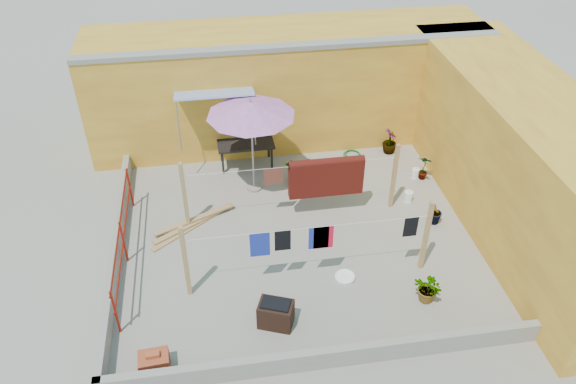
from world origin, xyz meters
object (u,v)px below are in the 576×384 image
object	(u,v)px
outdoor_table	(246,145)
water_jug_b	(408,197)
brick_stack	(154,363)
patio_umbrella	(251,109)
white_basin	(345,277)
green_hose	(352,154)
water_jug_a	(415,173)
plant_back_a	(297,170)
brazier	(276,314)

from	to	relation	value
outdoor_table	water_jug_b	xyz separation A→B (m)	(3.87, -2.29, -0.49)
outdoor_table	brick_stack	world-z (taller)	outdoor_table
patio_umbrella	white_basin	world-z (taller)	patio_umbrella
outdoor_table	water_jug_b	world-z (taller)	outdoor_table
patio_umbrella	green_hose	size ratio (longest dim) A/B	5.59
water_jug_a	water_jug_b	xyz separation A→B (m)	(-0.53, -0.97, 0.01)
brick_stack	plant_back_a	xyz separation A→B (m)	(3.51, 5.43, 0.16)
brazier	water_jug_a	distance (m)	6.17
outdoor_table	water_jug_b	size ratio (longest dim) A/B	4.58
water_jug_a	plant_back_a	size ratio (longest dim) A/B	0.43
outdoor_table	brazier	world-z (taller)	outdoor_table
patio_umbrella	white_basin	distance (m)	4.49
outdoor_table	plant_back_a	distance (m)	1.59
brazier	plant_back_a	world-z (taller)	plant_back_a
green_hose	brick_stack	bearing A→B (deg)	-129.49
water_jug_b	plant_back_a	distance (m)	2.96
green_hose	white_basin	bearing A→B (deg)	-105.97
water_jug_b	green_hose	xyz separation A→B (m)	(-0.87, 2.29, -0.11)
patio_umbrella	brazier	world-z (taller)	patio_umbrella
brazier	green_hose	bearing A→B (deg)	62.37
green_hose	plant_back_a	bearing A→B (deg)	-151.16
patio_umbrella	brick_stack	distance (m)	6.14
brazier	green_hose	xyz separation A→B (m)	(2.97, 5.68, -0.26)
green_hose	plant_back_a	world-z (taller)	plant_back_a
brazier	water_jug_b	xyz separation A→B (m)	(3.84, 3.39, -0.14)
water_jug_a	patio_umbrella	bearing A→B (deg)	177.72
brick_stack	white_basin	distance (m)	4.30
water_jug_a	white_basin	bearing A→B (deg)	-129.10
brick_stack	green_hose	xyz separation A→B (m)	(5.27, 6.40, -0.17)
outdoor_table	water_jug_b	bearing A→B (deg)	-30.64
outdoor_table	white_basin	xyz separation A→B (m)	(1.66, -4.68, -0.60)
patio_umbrella	brazier	size ratio (longest dim) A/B	3.65
water_jug_b	plant_back_a	xyz separation A→B (m)	(-2.64, 1.32, 0.21)
water_jug_a	water_jug_b	world-z (taller)	water_jug_b
brick_stack	water_jug_b	xyz separation A→B (m)	(6.14, 4.11, -0.06)
water_jug_b	plant_back_a	world-z (taller)	plant_back_a
brazier	white_basin	size ratio (longest dim) A/B	1.76
outdoor_table	brick_stack	xyz separation A→B (m)	(-2.27, -6.40, -0.44)
brick_stack	green_hose	bearing A→B (deg)	50.51
brazier	plant_back_a	distance (m)	4.86
brazier	green_hose	distance (m)	6.41
outdoor_table	plant_back_a	xyz separation A→B (m)	(1.23, -0.97, -0.28)
outdoor_table	brazier	bearing A→B (deg)	-89.72
outdoor_table	water_jug_a	size ratio (longest dim) A/B	4.93
outdoor_table	water_jug_a	distance (m)	4.61
patio_umbrella	plant_back_a	xyz separation A→B (m)	(1.14, 0.17, -1.96)
patio_umbrella	brick_stack	bearing A→B (deg)	-114.21
brick_stack	patio_umbrella	bearing A→B (deg)	65.79
patio_umbrella	green_hose	bearing A→B (deg)	21.47
patio_umbrella	brazier	distance (m)	4.97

